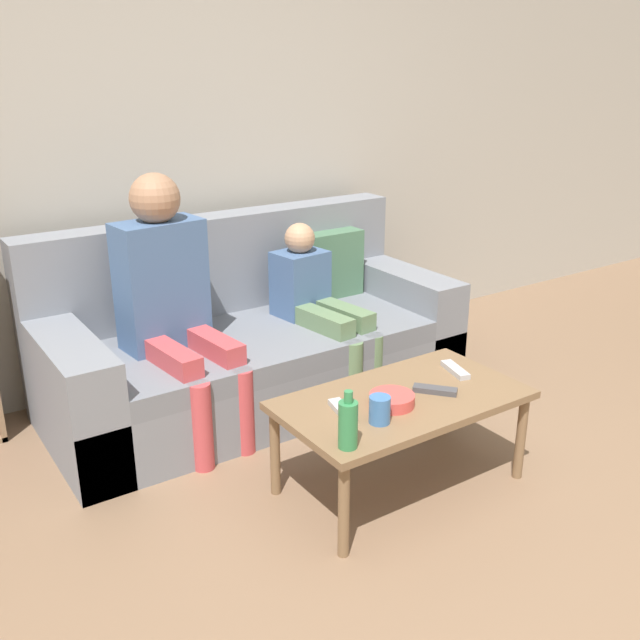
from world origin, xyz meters
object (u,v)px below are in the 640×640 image
at_px(tv_remote_1, 342,410).
at_px(tv_remote_2, 455,370).
at_px(snack_bowl, 392,400).
at_px(person_child, 318,303).
at_px(coffee_table, 402,406).
at_px(couch, 252,344).
at_px(tv_remote_0, 435,390).
at_px(cup_near, 380,410).
at_px(bottle, 348,424).
at_px(person_adult, 169,290).

distance_m(tv_remote_1, tv_remote_2, 0.60).
relative_size(tv_remote_1, snack_bowl, 1.03).
bearing_deg(tv_remote_1, person_child, 73.89).
xyz_separation_m(coffee_table, tv_remote_1, (-0.27, 0.02, 0.05)).
height_order(couch, snack_bowl, couch).
relative_size(coffee_table, tv_remote_1, 5.45).
bearing_deg(tv_remote_0, coffee_table, 120.93).
xyz_separation_m(couch, person_child, (0.31, -0.14, 0.20)).
bearing_deg(cup_near, bottle, -158.71).
height_order(tv_remote_2, snack_bowl, snack_bowl).
bearing_deg(coffee_table, tv_remote_2, 9.02).
height_order(cup_near, snack_bowl, cup_near).
relative_size(cup_near, tv_remote_0, 0.63).
distance_m(couch, bottle, 1.29).
distance_m(coffee_table, cup_near, 0.25).
bearing_deg(cup_near, tv_remote_0, 11.78).
distance_m(couch, tv_remote_1, 1.05).
relative_size(tv_remote_1, bottle, 0.85).
height_order(tv_remote_0, snack_bowl, snack_bowl).
bearing_deg(person_adult, tv_remote_2, -52.29).
distance_m(person_adult, cup_near, 1.14).
height_order(person_child, tv_remote_0, person_child).
height_order(tv_remote_1, snack_bowl, snack_bowl).
distance_m(cup_near, snack_bowl, 0.15).
distance_m(couch, cup_near, 1.17).
distance_m(person_child, tv_remote_0, 0.95).
distance_m(person_child, snack_bowl, 0.98).
bearing_deg(snack_bowl, person_adult, 114.49).
bearing_deg(person_child, person_adult, 167.97).
height_order(couch, bottle, couch).
height_order(person_adult, snack_bowl, person_adult).
height_order(couch, tv_remote_0, couch).
relative_size(tv_remote_0, tv_remote_2, 0.91).
height_order(tv_remote_0, tv_remote_2, same).
bearing_deg(cup_near, person_child, 67.67).
bearing_deg(bottle, tv_remote_1, 58.45).
relative_size(couch, bottle, 9.73).
height_order(coffee_table, person_adult, person_adult).
bearing_deg(coffee_table, tv_remote_0, -19.02).
relative_size(coffee_table, person_adult, 0.82).
distance_m(person_adult, tv_remote_0, 1.23).
bearing_deg(tv_remote_1, tv_remote_2, 15.81).
bearing_deg(tv_remote_1, tv_remote_0, 3.65).
height_order(coffee_table, tv_remote_1, tv_remote_1).
xyz_separation_m(person_adult, bottle, (0.13, -1.15, -0.18)).
relative_size(person_child, tv_remote_1, 4.89).
bearing_deg(tv_remote_2, person_adult, 148.85).
xyz_separation_m(snack_bowl, bottle, (-0.32, -0.16, 0.07)).
bearing_deg(person_child, coffee_table, -110.76).
bearing_deg(couch, bottle, -104.01).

